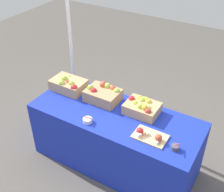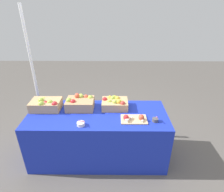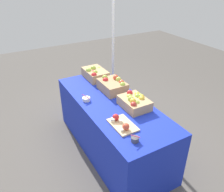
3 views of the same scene
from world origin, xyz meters
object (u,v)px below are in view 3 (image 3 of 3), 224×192
cutting_board_front (122,124)px  sample_bowl_mid (86,99)px  sample_bowl_near (135,139)px  apple_crate_middle (113,85)px  apple_crate_left (95,74)px  apple_crate_right (135,102)px  tent_pole (113,48)px

cutting_board_front → sample_bowl_mid: (-0.66, -0.11, -0.00)m
sample_bowl_near → apple_crate_middle: bearing=161.9°
sample_bowl_near → sample_bowl_mid: (-0.93, -0.09, -0.00)m
apple_crate_middle → sample_bowl_near: apple_crate_middle is taller
apple_crate_left → apple_crate_right: (0.96, 0.05, -0.00)m
sample_bowl_mid → tent_pole: 1.26m
apple_crate_middle → tent_pole: tent_pole is taller
cutting_board_front → sample_bowl_near: 0.27m
apple_crate_right → cutting_board_front: 0.41m
apple_crate_right → sample_bowl_mid: apple_crate_right is taller
apple_crate_left → cutting_board_front: bearing=-12.8°
sample_bowl_mid → sample_bowl_near: bearing=5.6°
apple_crate_middle → apple_crate_right: size_ratio=1.05×
sample_bowl_near → cutting_board_front: bearing=175.9°
apple_crate_left → sample_bowl_near: size_ratio=4.16×
sample_bowl_mid → apple_crate_middle: bearing=99.9°
apple_crate_left → apple_crate_right: size_ratio=1.13×
cutting_board_front → sample_bowl_near: size_ratio=3.36×
cutting_board_front → tent_pole: 1.72m
apple_crate_middle → sample_bowl_mid: apple_crate_middle is taller
apple_crate_middle → sample_bowl_near: 1.06m
apple_crate_left → apple_crate_right: bearing=3.2°
sample_bowl_mid → apple_crate_left: bearing=144.8°
sample_bowl_mid → tent_pole: tent_pole is taller
apple_crate_left → sample_bowl_near: apple_crate_left is taller
apple_crate_left → cutting_board_front: (1.21, -0.27, -0.05)m
apple_crate_left → tent_pole: bearing=122.4°
apple_crate_middle → sample_bowl_mid: 0.43m
apple_crate_right → sample_bowl_mid: bearing=-133.6°
sample_bowl_near → tent_pole: tent_pole is taller
apple_crate_left → tent_pole: (-0.31, 0.49, 0.23)m
apple_crate_middle → tent_pole: 0.93m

